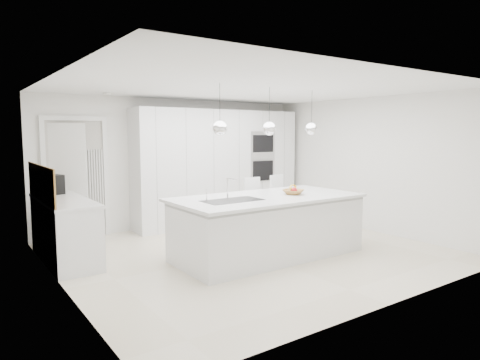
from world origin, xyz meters
TOP-DOWN VIEW (x-y plane):
  - floor at (0.00, 0.00)m, footprint 5.50×5.50m
  - wall_back at (0.00, 2.50)m, footprint 5.50×0.00m
  - wall_left at (-2.75, 0.00)m, footprint 0.00×5.00m
  - ceiling at (0.00, 0.00)m, footprint 5.50×5.50m
  - tall_cabinets at (0.80, 2.20)m, footprint 3.60×0.60m
  - oven_stack at (1.70, 1.89)m, footprint 0.62×0.04m
  - doorway_frame at (-1.95, 2.47)m, footprint 1.11×0.08m
  - hallway_door at (-2.20, 2.42)m, footprint 0.76×0.38m
  - radiator at (-1.63, 2.46)m, footprint 0.32×0.04m
  - left_base_cabinets at (-2.45, 1.20)m, footprint 0.60×1.80m
  - left_worktop at (-2.45, 1.20)m, footprint 0.62×1.82m
  - oak_backsplash at (-2.74, 1.20)m, footprint 0.02×1.80m
  - island_base at (0.10, -0.30)m, footprint 2.80×1.20m
  - island_worktop at (0.10, -0.25)m, footprint 2.84×1.40m
  - island_sink at (-0.55, -0.30)m, footprint 0.84×0.44m
  - island_tap at (-0.50, -0.10)m, footprint 0.02×0.02m
  - pendant_left at (-0.75, -0.30)m, footprint 0.20×0.20m
  - pendant_mid at (0.10, -0.30)m, footprint 0.20×0.20m
  - pendant_right at (0.95, -0.30)m, footprint 0.20×0.20m
  - fruit_bowl at (0.55, -0.34)m, footprint 0.40×0.40m
  - espresso_machine at (-2.43, 1.81)m, footprint 0.25×0.32m
  - bar_stool_left at (0.55, 0.59)m, footprint 0.35×0.49m
  - bar_stool_right at (1.13, 0.62)m, footprint 0.44×0.55m
  - apple_a at (0.52, -0.38)m, footprint 0.09×0.09m
  - apple_b at (0.54, -0.38)m, footprint 0.08×0.08m
  - banana_bunch at (0.54, -0.34)m, footprint 0.21×0.16m

SIDE VIEW (x-z plane):
  - floor at x=0.00m, z-range 0.00..0.00m
  - left_base_cabinets at x=-2.45m, z-range 0.00..0.86m
  - island_base at x=0.10m, z-range 0.00..0.86m
  - bar_stool_left at x=0.55m, z-range 0.00..1.06m
  - bar_stool_right at x=1.13m, z-range 0.00..1.08m
  - island_sink at x=-0.55m, z-range 0.73..0.91m
  - radiator at x=-1.63m, z-range 0.15..1.55m
  - left_worktop at x=-2.45m, z-range 0.86..0.90m
  - island_worktop at x=0.10m, z-range 0.86..0.90m
  - fruit_bowl at x=0.55m, z-range 0.90..0.98m
  - apple_b at x=0.54m, z-range 0.93..1.01m
  - apple_a at x=0.52m, z-range 0.93..1.02m
  - hallway_door at x=-2.20m, z-range 0.00..2.00m
  - banana_bunch at x=0.54m, z-range 0.91..1.10m
  - doorway_frame at x=-1.95m, z-range -0.04..2.09m
  - espresso_machine at x=-2.43m, z-range 0.90..1.20m
  - island_tap at x=-0.50m, z-range 0.90..1.20m
  - tall_cabinets at x=0.80m, z-range 0.00..2.30m
  - oak_backsplash at x=-2.74m, z-range 0.90..1.40m
  - wall_back at x=0.00m, z-range -1.50..4.00m
  - wall_left at x=-2.75m, z-range -1.25..3.75m
  - oven_stack at x=1.70m, z-range 0.83..1.88m
  - pendant_left at x=-0.75m, z-range 1.80..2.00m
  - pendant_mid at x=0.10m, z-range 1.80..2.00m
  - pendant_right at x=0.95m, z-range 1.80..2.00m
  - ceiling at x=0.00m, z-range 2.50..2.50m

